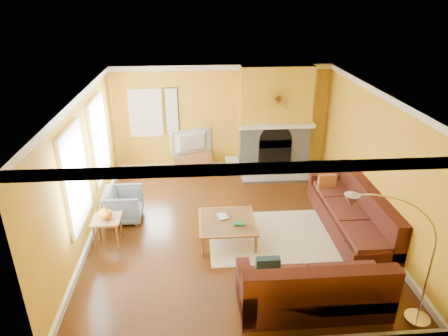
{
  "coord_description": "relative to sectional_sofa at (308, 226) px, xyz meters",
  "views": [
    {
      "loc": [
        -0.68,
        -6.79,
        4.39
      ],
      "look_at": [
        -0.13,
        0.4,
        1.13
      ],
      "focal_mm": 32.0,
      "sensor_mm": 36.0,
      "label": 1
    }
  ],
  "objects": [
    {
      "name": "tv",
      "position": [
        -2.08,
        3.46,
        0.38
      ],
      "size": [
        1.07,
        0.51,
        0.63
      ],
      "primitive_type": "imported",
      "rotation": [
        0.0,
        0.0,
        3.49
      ],
      "color": "black",
      "rests_on": "media_console"
    },
    {
      "name": "fireplace",
      "position": [
        0.03,
        3.56,
        0.9
      ],
      "size": [
        1.8,
        0.4,
        2.7
      ],
      "primitive_type": null,
      "color": "#9B9892",
      "rests_on": "floor"
    },
    {
      "name": "wall_right",
      "position": [
        1.44,
        0.76,
        0.9
      ],
      "size": [
        0.02,
        6.0,
        2.7
      ],
      "primitive_type": "cube",
      "color": "gold",
      "rests_on": "ground"
    },
    {
      "name": "media_console",
      "position": [
        -2.08,
        3.46,
        -0.19
      ],
      "size": [
        0.94,
        0.42,
        0.52
      ],
      "primitive_type": "cube",
      "color": "#996637",
      "rests_on": "floor"
    },
    {
      "name": "subwoofer",
      "position": [
        -1.07,
        3.52,
        -0.28
      ],
      "size": [
        0.33,
        0.33,
        0.33
      ],
      "primitive_type": "cube",
      "color": "white",
      "rests_on": "floor"
    },
    {
      "name": "wall_left",
      "position": [
        -4.08,
        0.76,
        0.9
      ],
      "size": [
        0.02,
        6.0,
        2.7
      ],
      "primitive_type": "cube",
      "color": "gold",
      "rests_on": "ground"
    },
    {
      "name": "mantel",
      "position": [
        0.03,
        3.32,
        0.8
      ],
      "size": [
        1.92,
        0.22,
        0.08
      ],
      "primitive_type": "cube",
      "color": "white",
      "rests_on": "fireplace"
    },
    {
      "name": "window_left_near",
      "position": [
        -4.04,
        2.06,
        1.05
      ],
      "size": [
        0.06,
        1.22,
        1.72
      ],
      "primitive_type": "cube",
      "color": "white",
      "rests_on": "wall_left"
    },
    {
      "name": "rug",
      "position": [
        -0.6,
        0.39,
        -0.44
      ],
      "size": [
        2.4,
        1.8,
        0.02
      ],
      "primitive_type": "cube",
      "color": "beige",
      "rests_on": "floor"
    },
    {
      "name": "armchair",
      "position": [
        -3.51,
        1.24,
        -0.11
      ],
      "size": [
        0.75,
        0.72,
        0.68
      ],
      "primitive_type": "imported",
      "rotation": [
        0.0,
        0.0,
        1.57
      ],
      "color": "slate",
      "rests_on": "floor"
    },
    {
      "name": "crown_molding",
      "position": [
        -1.32,
        0.76,
        2.19
      ],
      "size": [
        5.5,
        6.0,
        0.12
      ],
      "primitive_type": null,
      "color": "white",
      "rests_on": "ceiling"
    },
    {
      "name": "wall_back",
      "position": [
        -1.32,
        3.77,
        0.9
      ],
      "size": [
        5.5,
        0.02,
        2.7
      ],
      "primitive_type": "cube",
      "color": "gold",
      "rests_on": "ground"
    },
    {
      "name": "book",
      "position": [
        -1.61,
        0.46,
        -0.02
      ],
      "size": [
        0.23,
        0.28,
        0.02
      ],
      "primitive_type": "imported",
      "rotation": [
        0.0,
        0.0,
        0.26
      ],
      "color": "white",
      "rests_on": "coffee_table"
    },
    {
      "name": "sunburst",
      "position": [
        0.03,
        3.33,
        1.5
      ],
      "size": [
        0.7,
        0.04,
        0.7
      ],
      "primitive_type": null,
      "color": "olive",
      "rests_on": "fireplace"
    },
    {
      "name": "sectional_sofa",
      "position": [
        0.0,
        0.0,
        0.0
      ],
      "size": [
        2.87,
        3.88,
        0.9
      ],
      "primitive_type": null,
      "color": "#461C16",
      "rests_on": "floor"
    },
    {
      "name": "vase",
      "position": [
        -3.67,
        0.36,
        0.24
      ],
      "size": [
        0.25,
        0.25,
        0.26
      ],
      "primitive_type": "imported",
      "color": "orange",
      "rests_on": "side_table"
    },
    {
      "name": "baseboard",
      "position": [
        -1.32,
        0.76,
        -0.39
      ],
      "size": [
        5.5,
        6.0,
        0.12
      ],
      "primitive_type": null,
      "color": "white",
      "rests_on": "floor"
    },
    {
      "name": "side_table",
      "position": [
        -3.67,
        0.36,
        -0.17
      ],
      "size": [
        0.51,
        0.51,
        0.56
      ],
      "primitive_type": null,
      "color": "#996637",
      "rests_on": "floor"
    },
    {
      "name": "window_left_far",
      "position": [
        -4.04,
        0.16,
        1.05
      ],
      "size": [
        0.06,
        1.22,
        1.72
      ],
      "primitive_type": "cube",
      "color": "white",
      "rests_on": "wall_left"
    },
    {
      "name": "ceiling",
      "position": [
        -1.32,
        0.76,
        2.26
      ],
      "size": [
        5.5,
        6.0,
        0.02
      ],
      "primitive_type": "cube",
      "color": "white",
      "rests_on": "ground"
    },
    {
      "name": "arc_lamp",
      "position": [
        0.55,
        -1.9,
        0.6
      ],
      "size": [
        1.34,
        0.36,
        2.1
      ],
      "primitive_type": null,
      "color": "silver",
      "rests_on": "floor"
    },
    {
      "name": "wall_art",
      "position": [
        -2.57,
        3.73,
        1.15
      ],
      "size": [
        0.34,
        0.04,
        1.14
      ],
      "primitive_type": "cube",
      "color": "white",
      "rests_on": "wall_back"
    },
    {
      "name": "hearth",
      "position": [
        0.03,
        3.01,
        -0.42
      ],
      "size": [
        1.8,
        0.7,
        0.06
      ],
      "primitive_type": "cube",
      "color": "#9B9892",
      "rests_on": "floor"
    },
    {
      "name": "window_back",
      "position": [
        -3.22,
        3.72,
        1.1
      ],
      "size": [
        0.82,
        0.06,
        1.22
      ],
      "primitive_type": "cube",
      "color": "white",
      "rests_on": "wall_back"
    },
    {
      "name": "coffee_table",
      "position": [
        -1.45,
        0.35,
        -0.24
      ],
      "size": [
        1.07,
        1.07,
        0.42
      ],
      "primitive_type": null,
      "color": "white",
      "rests_on": "floor"
    },
    {
      "name": "wall_front",
      "position": [
        -1.32,
        -2.25,
        0.9
      ],
      "size": [
        5.5,
        0.02,
        2.7
      ],
      "primitive_type": "cube",
      "color": "gold",
      "rests_on": "ground"
    },
    {
      "name": "floor",
      "position": [
        -1.32,
        0.76,
        -0.46
      ],
      "size": [
        5.5,
        6.0,
        0.02
      ],
      "primitive_type": "cube",
      "color": "#5A3113",
      "rests_on": "ground"
    }
  ]
}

